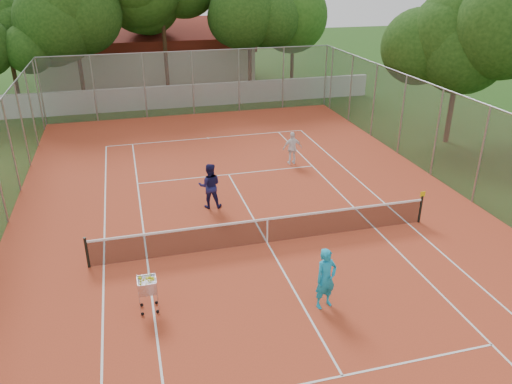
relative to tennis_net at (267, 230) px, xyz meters
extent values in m
plane|color=#1A3C10|center=(0.00, 0.00, -0.51)|extent=(120.00, 120.00, 0.00)
cube|color=#B44123|center=(0.00, 0.00, -0.50)|extent=(18.00, 34.00, 0.02)
cube|color=white|center=(0.00, 0.00, -0.49)|extent=(10.98, 23.78, 0.01)
cube|color=black|center=(0.00, 0.00, 0.00)|extent=(11.88, 0.10, 0.98)
cube|color=slate|center=(0.00, 0.00, 1.49)|extent=(18.00, 34.00, 4.00)
cube|color=silver|center=(0.00, 19.00, 0.24)|extent=(26.00, 0.30, 1.50)
cube|color=beige|center=(-2.00, 29.00, 1.69)|extent=(16.40, 9.00, 4.40)
cube|color=#15340D|center=(0.00, 22.00, 4.49)|extent=(29.00, 19.00, 10.00)
imported|color=#179CC8|center=(0.59, -3.79, 0.42)|extent=(0.75, 0.59, 1.83)
imported|color=#19184A|center=(-1.40, 3.31, 0.43)|extent=(1.01, 0.85, 1.83)
imported|color=white|center=(3.27, 6.97, 0.31)|extent=(0.94, 0.41, 1.60)
cube|color=silver|center=(-4.22, -2.72, 0.07)|extent=(0.70, 0.70, 1.12)
camera|label=1|loc=(-4.26, -14.44, 8.34)|focal=35.00mm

